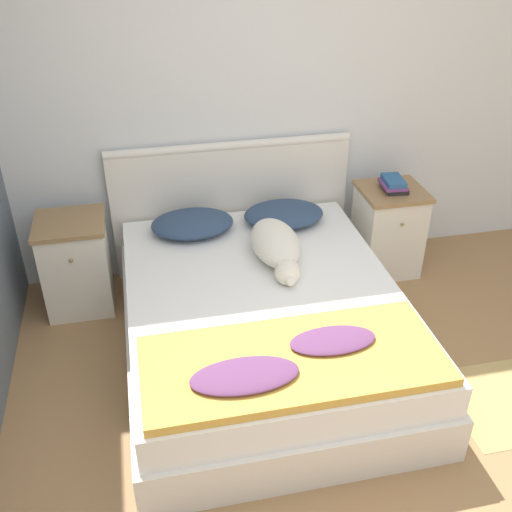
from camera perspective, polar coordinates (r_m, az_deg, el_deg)
The scene contains 11 objects.
ground_plane at distance 2.91m, azimuth 7.58°, elevation -22.41°, with size 16.00×16.00×0.00m, color #997047.
wall_back at distance 3.91m, azimuth -1.42°, elevation 15.91°, with size 9.00×0.06×2.55m.
bed at distance 3.44m, azimuth 0.68°, elevation -6.36°, with size 1.54×1.94×0.45m.
headboard at distance 4.12m, azimuth -2.35°, elevation 4.99°, with size 1.62×0.06×0.94m.
nightstand_left at distance 3.95m, azimuth -16.72°, elevation -0.74°, with size 0.43×0.42×0.62m.
nightstand_right at distance 4.26m, azimuth 12.42°, elevation 2.46°, with size 0.43×0.42×0.62m.
pillow_left at distance 3.84m, azimuth -6.09°, elevation 3.10°, with size 0.53×0.38×0.12m.
pillow_right at distance 3.94m, azimuth 2.66°, elevation 4.00°, with size 0.53×0.38×0.12m.
quilt at distance 2.81m, azimuth 3.36°, elevation -9.94°, with size 1.40×0.60×0.08m.
dog at distance 3.53m, azimuth 1.96°, elevation 1.02°, with size 0.28×0.72×0.19m.
book_stack at distance 4.10m, azimuth 12.97°, elevation 6.68°, with size 0.18×0.22×0.08m.
Camera 1 is at (-0.70, -1.57, 2.35)m, focal length 42.00 mm.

